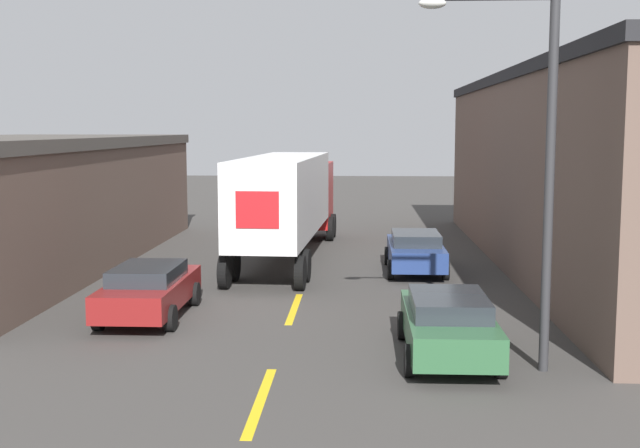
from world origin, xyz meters
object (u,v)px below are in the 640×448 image
(parked_car_right_mid, at_px, (448,323))
(parked_car_right_far, at_px, (415,250))
(street_lamp, at_px, (533,153))
(semi_truck, at_px, (289,196))
(parked_car_left_far, at_px, (149,289))

(parked_car_right_mid, bearing_deg, parked_car_right_far, 90.00)
(parked_car_right_mid, relative_size, street_lamp, 0.61)
(street_lamp, bearing_deg, parked_car_right_mid, 150.29)
(semi_truck, height_order, parked_car_right_far, semi_truck)
(semi_truck, xyz_separation_m, street_lamp, (6.30, -14.47, 2.14))
(parked_car_right_mid, relative_size, parked_car_right_far, 1.00)
(parked_car_right_mid, xyz_separation_m, street_lamp, (1.56, -0.89, 3.80))
(semi_truck, distance_m, parked_car_right_mid, 14.48)
(semi_truck, height_order, street_lamp, street_lamp)
(parked_car_left_far, relative_size, street_lamp, 0.61)
(parked_car_right_mid, distance_m, parked_car_left_far, 8.33)
(parked_car_right_far, distance_m, street_lamp, 12.25)
(parked_car_right_mid, height_order, parked_car_right_far, same)
(semi_truck, height_order, parked_car_right_mid, semi_truck)
(semi_truck, distance_m, street_lamp, 15.93)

